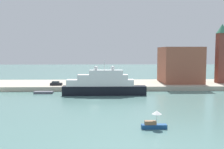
% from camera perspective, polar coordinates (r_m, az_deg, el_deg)
% --- Properties ---
extents(ground, '(400.00, 400.00, 0.00)m').
position_cam_1_polar(ground, '(74.77, -3.81, -5.54)').
color(ground, slate).
extents(quay_dock, '(110.00, 23.47, 1.57)m').
position_cam_1_polar(quay_dock, '(102.04, -3.21, -2.24)').
color(quay_dock, '#B7AD99').
rests_on(quay_dock, ground).
extents(large_yacht, '(26.17, 3.59, 11.31)m').
position_cam_1_polar(large_yacht, '(82.66, -1.93, -2.28)').
color(large_yacht, black).
rests_on(large_yacht, ground).
extents(small_motorboat, '(4.55, 1.75, 3.24)m').
position_cam_1_polar(small_motorboat, '(48.12, 9.11, -10.19)').
color(small_motorboat, navy).
rests_on(small_motorboat, ground).
extents(work_barge, '(6.11, 1.99, 0.72)m').
position_cam_1_polar(work_barge, '(88.58, -14.62, -3.79)').
color(work_barge, '#595966').
rests_on(work_barge, ground).
extents(harbor_building, '(14.75, 15.81, 13.81)m').
position_cam_1_polar(harbor_building, '(106.36, 14.52, 2.06)').
color(harbor_building, '#93513D').
rests_on(harbor_building, quay_dock).
extents(bell_tower, '(4.44, 4.44, 22.50)m').
position_cam_1_polar(bell_tower, '(109.10, 22.65, 4.68)').
color(bell_tower, brown).
rests_on(bell_tower, quay_dock).
extents(parked_car, '(4.24, 1.68, 1.48)m').
position_cam_1_polar(parked_car, '(96.16, -12.02, -1.94)').
color(parked_car, black).
rests_on(parked_car, quay_dock).
extents(person_figure, '(0.36, 0.36, 1.83)m').
position_cam_1_polar(person_figure, '(97.88, -9.52, -1.65)').
color(person_figure, '#4C4C4C').
rests_on(person_figure, quay_dock).
extents(mooring_bollard, '(0.39, 0.39, 0.84)m').
position_cam_1_polar(mooring_bollard, '(91.60, -5.66, -2.33)').
color(mooring_bollard, black).
rests_on(mooring_bollard, quay_dock).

